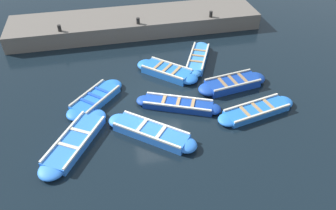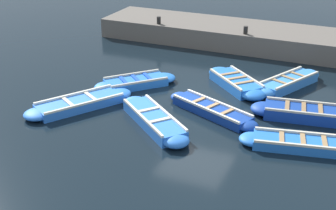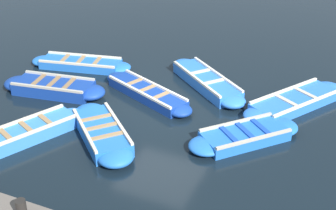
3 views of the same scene
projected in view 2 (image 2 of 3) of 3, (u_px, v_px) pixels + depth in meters
ground_plane at (197, 104)px, 16.54m from camera, size 120.00×120.00×0.00m
boat_alongside at (154, 120)px, 15.04m from camera, size 3.09×3.52×0.41m
boat_near_quay at (303, 113)px, 15.46m from camera, size 1.45×3.56×0.45m
boat_inner_gap at (236, 83)px, 17.91m from camera, size 2.96×3.09×0.43m
boat_centre at (136, 82)px, 18.02m from camera, size 3.04×2.90×0.37m
boat_tucked at (302, 144)px, 13.68m from camera, size 1.57×3.78×0.35m
boat_drifting at (288, 83)px, 17.92m from camera, size 3.52×2.20×0.43m
boat_end_of_row at (80, 103)px, 16.26m from camera, size 3.88×2.90×0.36m
boat_outer_left at (212, 110)px, 15.75m from camera, size 2.13×3.71×0.36m
quay_wall at (251, 37)px, 22.48m from camera, size 3.13×14.87×0.93m
bollard_mid_north at (246, 30)px, 21.21m from camera, size 0.20×0.20×0.35m
bollard_mid_south at (159, 20)px, 22.80m from camera, size 0.20×0.20×0.35m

